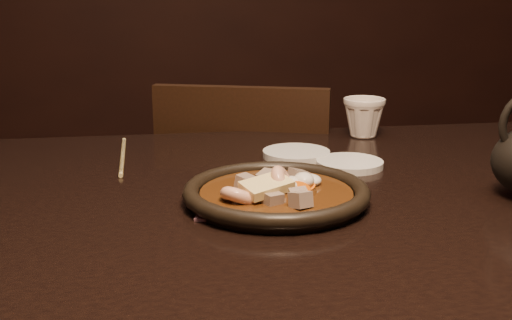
{
  "coord_description": "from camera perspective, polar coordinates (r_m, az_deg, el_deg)",
  "views": [
    {
      "loc": [
        -0.35,
        -0.87,
        1.05
      ],
      "look_at": [
        -0.21,
        0.03,
        0.8
      ],
      "focal_mm": 45.0,
      "sensor_mm": 36.0,
      "label": 1
    }
  ],
  "objects": [
    {
      "name": "saucer_right",
      "position": [
        1.15,
        3.6,
        0.55
      ],
      "size": [
        0.12,
        0.12,
        0.01
      ],
      "primitive_type": "cylinder",
      "color": "white",
      "rests_on": "table"
    },
    {
      "name": "stirfry",
      "position": [
        0.9,
        1.81,
        -2.78
      ],
      "size": [
        0.17,
        0.15,
        0.06
      ],
      "color": "#3E1F0B",
      "rests_on": "plate"
    },
    {
      "name": "chair",
      "position": [
        1.57,
        -0.54,
        -6.83
      ],
      "size": [
        0.5,
        0.5,
        0.84
      ],
      "rotation": [
        0.0,
        0.0,
        2.82
      ],
      "color": "black",
      "rests_on": "floor"
    },
    {
      "name": "tea_cup",
      "position": [
        1.32,
        9.56,
        3.87
      ],
      "size": [
        0.09,
        0.08,
        0.09
      ],
      "primitive_type": "imported",
      "rotation": [
        0.0,
        0.0,
        0.07
      ],
      "color": "silver",
      "rests_on": "table"
    },
    {
      "name": "plate",
      "position": [
        0.91,
        1.81,
        -3.02
      ],
      "size": [
        0.26,
        0.26,
        0.03
      ],
      "color": "black",
      "rests_on": "table"
    },
    {
      "name": "chopsticks",
      "position": [
        1.17,
        -11.77,
        0.36
      ],
      "size": [
        0.01,
        0.26,
        0.01
      ],
      "rotation": [
        0.0,
        0.0,
        0.02
      ],
      "color": "tan",
      "rests_on": "table"
    },
    {
      "name": "table",
      "position": [
        1.0,
        12.26,
        -6.97
      ],
      "size": [
        1.6,
        0.9,
        0.75
      ],
      "color": "black",
      "rests_on": "floor"
    },
    {
      "name": "saucer_left",
      "position": [
        1.1,
        8.32,
        -0.32
      ],
      "size": [
        0.11,
        0.11,
        0.01
      ],
      "primitive_type": "cylinder",
      "color": "white",
      "rests_on": "table"
    },
    {
      "name": "napkin",
      "position": [
        0.9,
        -0.26,
        -3.93
      ],
      "size": [
        0.17,
        0.17,
        0.0
      ],
      "primitive_type": "cube",
      "rotation": [
        0.0,
        0.0,
        -0.24
      ],
      "color": "#985D6C",
      "rests_on": "table"
    }
  ]
}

